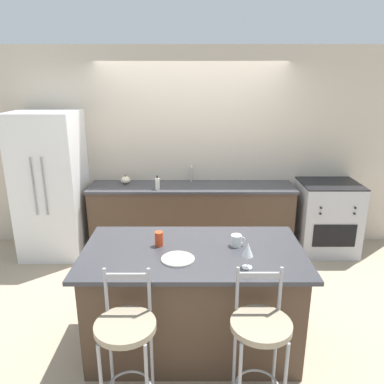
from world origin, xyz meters
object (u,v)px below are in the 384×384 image
at_px(wine_glass, 248,250).
at_px(soap_bottle, 157,184).
at_px(coffee_mug, 237,240).
at_px(bar_stool_far, 260,339).
at_px(dinner_plate, 178,259).
at_px(refrigerator, 52,185).
at_px(pumpkin_decoration, 126,180).
at_px(oven_range, 326,217).
at_px(bar_stool_near, 126,341).
at_px(tumbler_cup, 159,239).

height_order(wine_glass, soap_bottle, wine_glass).
bearing_deg(wine_glass, coffee_mug, 95.78).
bearing_deg(coffee_mug, bar_stool_far, -84.19).
xyz_separation_m(bar_stool_far, dinner_plate, (-0.57, 0.54, 0.32)).
bearing_deg(refrigerator, soap_bottle, -3.72).
bearing_deg(pumpkin_decoration, wine_glass, -60.65).
relative_size(dinner_plate, wine_glass, 1.30).
xyz_separation_m(bar_stool_far, coffee_mug, (-0.08, 0.80, 0.36)).
bearing_deg(coffee_mug, refrigerator, 141.32).
relative_size(refrigerator, oven_range, 1.96).
bearing_deg(refrigerator, oven_range, 0.63).
distance_m(bar_stool_near, soap_bottle, 2.53).
xyz_separation_m(tumbler_cup, soap_bottle, (-0.16, 1.68, 0.00)).
distance_m(bar_stool_far, coffee_mug, 0.88).
bearing_deg(oven_range, bar_stool_far, -117.51).
bearing_deg(bar_stool_near, wine_glass, 26.74).
relative_size(bar_stool_far, coffee_mug, 8.67).
height_order(refrigerator, dinner_plate, refrigerator).
distance_m(tumbler_cup, pumpkin_decoration, 2.06).
bearing_deg(soap_bottle, wine_glass, -67.35).
bearing_deg(tumbler_cup, oven_range, 40.74).
bearing_deg(bar_stool_near, pumpkin_decoration, 99.36).
bearing_deg(oven_range, coffee_mug, -128.47).
relative_size(coffee_mug, tumbler_cup, 1.00).
bearing_deg(bar_stool_near, dinner_plate, 59.37).
distance_m(wine_glass, coffee_mug, 0.39).
relative_size(wine_glass, pumpkin_decoration, 1.62).
bearing_deg(bar_stool_near, soap_bottle, 90.02).
bearing_deg(oven_range, dinner_plate, -133.05).
distance_m(coffee_mug, pumpkin_decoration, 2.35).
relative_size(refrigerator, bar_stool_far, 1.75).
relative_size(bar_stool_near, coffee_mug, 8.67).
relative_size(oven_range, bar_stool_near, 0.89).
height_order(bar_stool_near, pumpkin_decoration, bar_stool_near).
bearing_deg(wine_glass, pumpkin_decoration, 119.35).
height_order(dinner_plate, pumpkin_decoration, pumpkin_decoration).
relative_size(tumbler_cup, pumpkin_decoration, 0.99).
distance_m(oven_range, soap_bottle, 2.33).
height_order(tumbler_cup, soap_bottle, soap_bottle).
bearing_deg(soap_bottle, refrigerator, 176.28).
bearing_deg(tumbler_cup, bar_stool_near, -101.17).
relative_size(bar_stool_far, pumpkin_decoration, 8.63).
bearing_deg(soap_bottle, bar_stool_near, -89.98).
bearing_deg(tumbler_cup, wine_glass, -28.74).
bearing_deg(oven_range, pumpkin_decoration, 176.87).
xyz_separation_m(refrigerator, soap_bottle, (1.40, -0.09, 0.04)).
bearing_deg(bar_stool_near, oven_range, 49.25).
bearing_deg(bar_stool_near, bar_stool_far, 0.86).
height_order(bar_stool_far, pumpkin_decoration, bar_stool_far).
distance_m(oven_range, bar_stool_near, 3.48).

